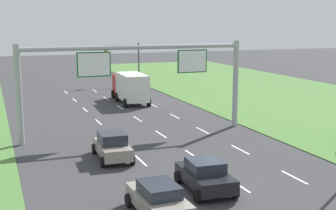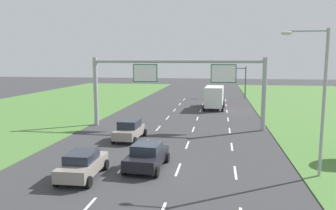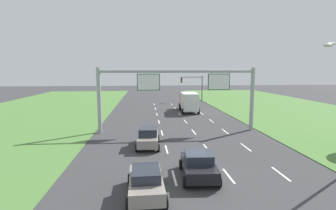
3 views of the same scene
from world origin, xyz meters
name	(u,v)px [view 2 (image 2 of 3)]	position (x,y,z in m)	size (l,w,h in m)	color
ground_plane	(150,168)	(0.00, 0.00, 0.00)	(200.00, 200.00, 0.00)	#38383A
lane_dashes_inner_left	(152,135)	(-1.75, 9.00, 0.00)	(0.14, 56.40, 0.01)	white
lane_dashes_inner_right	(191,136)	(1.75, 9.00, 0.00)	(0.14, 56.40, 0.01)	white
lane_dashes_slip	(231,138)	(5.25, 9.00, 0.00)	(0.14, 56.40, 0.01)	white
car_near_red	(130,130)	(-3.29, 7.01, 0.85)	(2.16, 4.27, 1.69)	gray
car_lead_silver	(147,156)	(-0.22, -0.04, 0.80)	(2.41, 4.10, 1.59)	black
car_mid_lane	(82,164)	(-3.53, -2.23, 0.79)	(2.14, 4.10, 1.54)	gray
box_truck	(215,96)	(3.55, 26.48, 1.69)	(2.90, 7.49, 3.12)	#B21E19
sign_gantry	(178,79)	(0.14, 12.53, 4.85)	(17.24, 0.44, 7.00)	#9EA0A5
traffic_light_mast	(234,76)	(6.82, 40.05, 3.87)	(4.76, 0.49, 5.60)	#47494F
street_lamp	(317,90)	(9.65, 0.03, 5.08)	(2.61, 0.32, 8.50)	#9EA0A5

